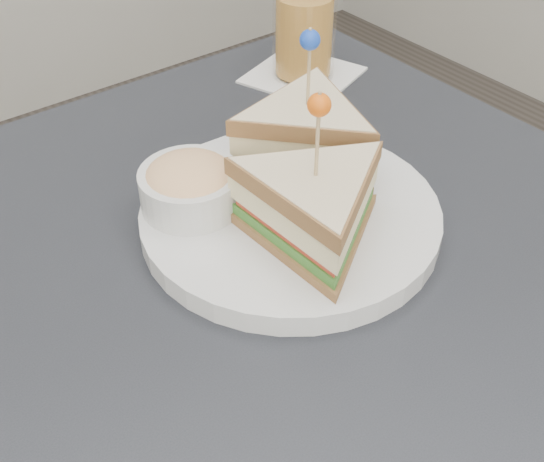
{
  "coord_description": "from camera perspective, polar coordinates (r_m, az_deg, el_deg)",
  "views": [
    {
      "loc": [
        -0.26,
        -0.33,
        1.16
      ],
      "look_at": [
        0.01,
        0.01,
        0.8
      ],
      "focal_mm": 45.0,
      "sensor_mm": 36.0,
      "label": 1
    }
  ],
  "objects": [
    {
      "name": "drink_set",
      "position": [
        0.87,
        2.72,
        16.94
      ],
      "size": [
        0.16,
        0.16,
        0.16
      ],
      "rotation": [
        0.0,
        0.0,
        0.34
      ],
      "color": "silver",
      "rests_on": "table"
    },
    {
      "name": "plate_meal",
      "position": [
        0.63,
        1.84,
        4.19
      ],
      "size": [
        0.32,
        0.31,
        0.17
      ],
      "rotation": [
        0.0,
        0.0,
        0.05
      ],
      "color": "silver",
      "rests_on": "table"
    },
    {
      "name": "table",
      "position": [
        0.64,
        -0.16,
        -9.43
      ],
      "size": [
        0.8,
        0.8,
        0.75
      ],
      "color": "black",
      "rests_on": "ground"
    }
  ]
}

